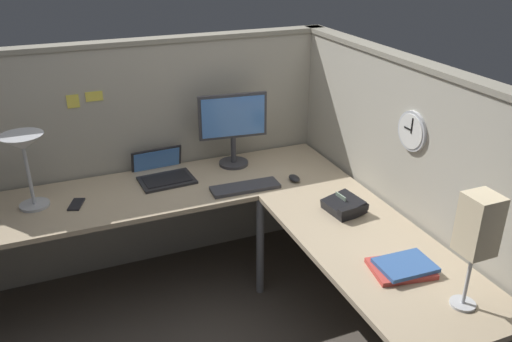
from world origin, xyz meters
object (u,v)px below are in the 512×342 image
Objects in this scene: laptop at (162,172)px; wall_clock at (413,131)px; keyboard at (245,187)px; cell_phone at (76,204)px; desk_lamp_dome at (23,148)px; office_phone at (344,206)px; computer_mouse at (294,178)px; monitor at (233,124)px; book_stack at (403,267)px; desk_lamp_paper at (478,228)px.

wall_clock is at bearing -41.32° from laptop.
keyboard is 2.99× the size of cell_phone.
desk_lamp_dome is (-0.79, -0.13, 0.34)m from laptop.
laptop is 1.22m from office_phone.
computer_mouse is 0.72× the size of cell_phone.
wall_clock reaches higher than office_phone.
cell_phone is (-1.33, 0.19, -0.01)m from computer_mouse.
keyboard is at bearing -12.03° from desk_lamp_dome.
computer_mouse is (0.77, -0.40, -0.01)m from laptop.
computer_mouse reaches higher than cell_phone.
wall_clock is (0.65, -1.00, 0.20)m from monitor.
desk_lamp_dome is at bearing -174.72° from monitor.
computer_mouse is 0.33× the size of book_stack.
computer_mouse is (0.33, -0.01, 0.01)m from keyboard.
monitor is 2.23× the size of office_phone.
keyboard is at bearing 10.38° from cell_phone.
office_phone is (0.35, -0.87, -0.26)m from monitor.
laptop is (-0.49, 0.01, -0.27)m from monitor.
book_stack is (0.04, -1.08, 0.00)m from computer_mouse.
laptop is 0.90× the size of desk_lamp_dome.
keyboard is (-0.06, -0.38, -0.28)m from monitor.
office_phone reaches higher than book_stack.
wall_clock is (1.15, -1.01, 0.47)m from laptop.
laptop reaches higher than book_stack.
computer_mouse is at bearing 92.11° from book_stack.
laptop is at bearing 9.22° from desk_lamp_dome.
wall_clock is (1.94, -0.88, 0.13)m from desk_lamp_dome.
book_stack is (-0.04, -0.60, -0.02)m from office_phone.
desk_lamp_dome is at bearing 139.78° from book_stack.
book_stack is 0.59× the size of desk_lamp_paper.
monitor reaches higher than office_phone.
laptop is 0.87m from desk_lamp_dome.
cell_phone is (-0.56, -0.21, -0.02)m from laptop.
monitor is 0.55m from computer_mouse.
wall_clock reaches higher than book_stack.
desk_lamp_paper is (0.89, -1.78, 0.36)m from laptop.
computer_mouse is at bearing 0.22° from keyboard.
desk_lamp_paper reaches higher than laptop.
book_stack is at bearing -87.89° from computer_mouse.
desk_lamp_dome is 2.13m from wall_clock.
cell_phone is at bearing 171.87° from computer_mouse.
wall_clock reaches higher than desk_lamp_paper.
office_phone is 0.60m from book_stack.
book_stack is at bearing -126.47° from wall_clock.
monitor reaches higher than cell_phone.
office_phone is at bearing -80.38° from computer_mouse.
book_stack is at bearing -22.18° from cell_phone.
monitor is at bearing 112.14° from office_phone.
book_stack reaches higher than computer_mouse.
office_phone is at bearing 92.93° from desk_lamp_paper.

